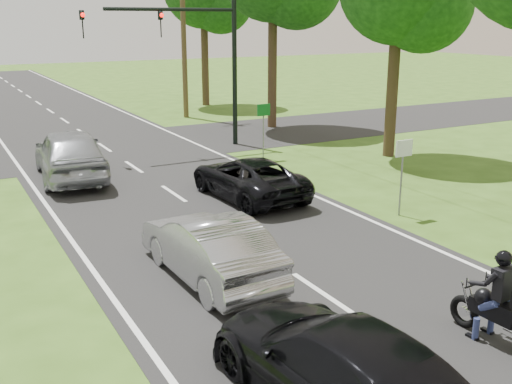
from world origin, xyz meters
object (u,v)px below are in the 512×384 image
Objects in this scene: silver_sedan at (209,247)px; sign_white at (403,159)px; motorcycle_rider at (502,309)px; dark_car_behind at (342,368)px; traffic_signal at (193,48)px; silver_suv at (70,154)px; utility_pole_far at (183,22)px; dark_suv at (248,178)px; sign_green at (264,118)px.

sign_white reaches higher than silver_sedan.
motorcycle_rider is 0.92× the size of sign_white.
sign_white is at bearing -141.10° from dark_car_behind.
dark_car_behind is at bearing 84.64° from silver_sedan.
silver_sedan is at bearing -112.04° from traffic_signal.
silver_suv reaches higher than silver_sedan.
utility_pole_far is (8.56, 10.63, 4.20)m from silver_suv.
dark_suv is 4.65m from sign_white.
dark_suv is 0.70× the size of traffic_signal.
traffic_signal is 3.00× the size of sign_white.
utility_pole_far reaches higher than dark_car_behind.
dark_car_behind is 0.74× the size of traffic_signal.
traffic_signal is at bearing 117.38° from sign_green.
dark_suv is at bearing 84.89° from motorcycle_rider.
dark_car_behind is 9.14m from sign_white.
sign_green reaches higher than motorcycle_rider.
traffic_signal is at bearing -103.99° from dark_suv.
motorcycle_rider is 14.49m from sign_green.
silver_sedan is 22.21m from utility_pole_far.
dark_suv is at bearing 136.16° from silver_suv.
motorcycle_rider is at bearing -100.74° from utility_pole_far.
silver_sedan is 6.54m from sign_white.
motorcycle_rider is 17.51m from traffic_signal.
dark_car_behind is at bearing -179.85° from motorcycle_rider.
utility_pole_far reaches higher than silver_suv.
silver_suv is at bearing 176.89° from sign_green.
motorcycle_rider is 0.20× the size of utility_pole_far.
sign_white reaches higher than dark_suv.
sign_green is (3.45, 14.04, 0.94)m from motorcycle_rider.
dark_car_behind is (-0.29, -4.93, -0.00)m from silver_sedan.
utility_pole_far is at bearing -112.10° from dark_car_behind.
silver_suv is at bearing 101.99° from motorcycle_rider.
sign_white is at bearing 135.38° from silver_suv.
silver_sedan is at bearing 120.27° from motorcycle_rider.
traffic_signal is at bearing -114.02° from silver_sedan.
silver_sedan is 4.94m from dark_car_behind.
silver_sedan is 0.65× the size of traffic_signal.
utility_pole_far is at bearing 85.49° from sign_white.
dark_suv is 8.39m from traffic_signal.
dark_suv is 1.07× the size of silver_sedan.
sign_white is (6.34, 1.29, 0.90)m from silver_sedan.
dark_suv is at bearing -127.79° from silver_sedan.
dark_suv is 2.09× the size of sign_green.
sign_green is (7.26, -0.39, 0.71)m from silver_suv.
silver_sedan is 0.89× the size of dark_car_behind.
motorcycle_rider reaches higher than dark_suv.
utility_pole_far is 4.71× the size of sign_green.
traffic_signal is (5.69, 2.62, 3.25)m from silver_suv.
traffic_signal is 8.55m from utility_pole_far.
silver_suv reaches higher than dark_suv.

